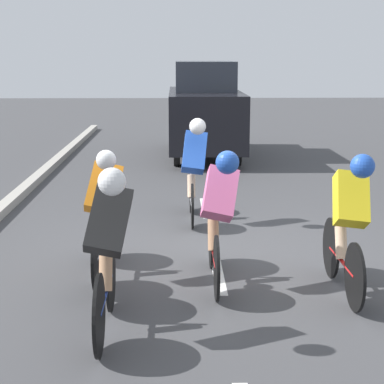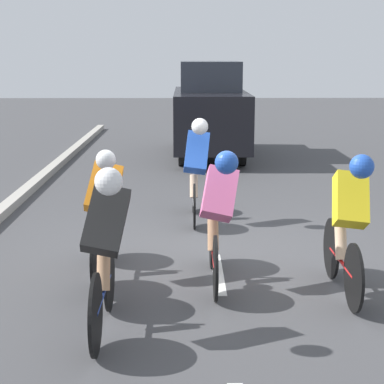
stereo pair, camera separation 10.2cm
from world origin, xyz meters
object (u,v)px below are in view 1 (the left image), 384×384
cyclist_orange (103,210)px  cyclist_black (108,246)px  cyclist_yellow (349,220)px  support_car (205,110)px  cyclist_pink (218,213)px  cyclist_blue (194,166)px

cyclist_orange → cyclist_black: (-0.21, 1.51, 0.05)m
cyclist_black → cyclist_orange: bearing=-82.2°
cyclist_yellow → support_car: support_car is taller
cyclist_pink → cyclist_orange: bearing=-12.6°
cyclist_yellow → support_car: (1.04, -9.40, 0.33)m
cyclist_blue → cyclist_yellow: size_ratio=0.99×
cyclist_yellow → support_car: size_ratio=0.37×
support_car → cyclist_yellow: bearing=96.3°
cyclist_blue → support_car: bearing=-94.0°
cyclist_blue → cyclist_black: (0.86, 3.94, -0.02)m
cyclist_yellow → cyclist_black: bearing=21.0°
cyclist_pink → support_car: bearing=-91.6°
cyclist_black → support_car: size_ratio=0.38×
cyclist_orange → cyclist_pink: bearing=167.4°
cyclist_pink → cyclist_yellow: (-1.30, 0.34, 0.00)m
cyclist_orange → cyclist_yellow: cyclist_yellow is taller
cyclist_orange → support_car: support_car is taller
cyclist_pink → cyclist_yellow: cyclist_yellow is taller
cyclist_blue → support_car: (-0.44, -6.35, 0.30)m
cyclist_black → cyclist_blue: bearing=-102.2°
cyclist_orange → cyclist_blue: cyclist_blue is taller
cyclist_blue → support_car: size_ratio=0.37×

